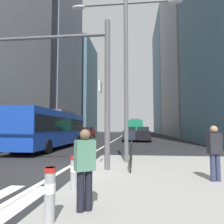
{
  "coord_description": "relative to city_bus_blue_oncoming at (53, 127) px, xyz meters",
  "views": [
    {
      "loc": [
        2.97,
        -8.49,
        1.73
      ],
      "look_at": [
        -0.5,
        23.3,
        4.26
      ],
      "focal_mm": 33.4,
      "sensor_mm": 36.0,
      "label": 1
    }
  ],
  "objects": [
    {
      "name": "city_bus_blue_oncoming",
      "position": [
        0.0,
        0.0,
        0.0
      ],
      "size": [
        2.77,
        12.19,
        3.4
      ],
      "color": "#14389E",
      "rests_on": "ground"
    },
    {
      "name": "office_tower_right_far",
      "position": [
        21.16,
        59.81,
        18.74
      ],
      "size": [
        12.02,
        25.88,
        41.16
      ],
      "primitive_type": "cube",
      "color": "slate",
      "rests_on": "ground"
    },
    {
      "name": "office_tower_left_mid",
      "position": [
        -11.84,
        24.45,
        19.8
      ],
      "size": [
        11.7,
        16.05,
        43.28
      ],
      "primitive_type": "cube",
      "color": "slate",
      "rests_on": "ground"
    },
    {
      "name": "pedestrian_walking",
      "position": [
        6.15,
        -13.57,
        -0.83
      ],
      "size": [
        0.45,
        0.4,
        1.57
      ],
      "color": "black",
      "rests_on": "median_island"
    },
    {
      "name": "ground_plane",
      "position": [
        4.16,
        10.87,
        -1.84
      ],
      "size": [
        160.0,
        160.0,
        0.0
      ],
      "primitive_type": "plane",
      "color": "black"
    },
    {
      "name": "pedestrian_railing",
      "position": [
        6.96,
        -8.56,
        -1.0
      ],
      "size": [
        0.06,
        3.06,
        0.98
      ],
      "color": "black",
      "rests_on": "median_island"
    },
    {
      "name": "car_receding_far",
      "position": [
        6.46,
        10.64,
        -0.85
      ],
      "size": [
        2.15,
        4.48,
        1.94
      ],
      "color": "#232838",
      "rests_on": "ground"
    },
    {
      "name": "office_tower_right_mid",
      "position": [
        21.16,
        31.22,
        22.71
      ],
      "size": [
        12.82,
        23.6,
        49.1
      ],
      "primitive_type": "cube",
      "color": "#9E9EA3",
      "rests_on": "ground"
    },
    {
      "name": "office_tower_left_far",
      "position": [
        -11.84,
        44.76,
        12.18
      ],
      "size": [
        12.25,
        16.3,
        28.03
      ],
      "primitive_type": "cube",
      "color": "slate",
      "rests_on": "ground"
    },
    {
      "name": "street_lamp_post",
      "position": [
        6.73,
        -7.69,
        3.45
      ],
      "size": [
        5.5,
        0.32,
        8.0
      ],
      "color": "#56565B",
      "rests_on": "median_island"
    },
    {
      "name": "bollard_right",
      "position": [
        5.5,
        -9.89,
        -1.17
      ],
      "size": [
        0.2,
        0.2,
        0.93
      ],
      "color": "#99999E",
      "rests_on": "median_island"
    },
    {
      "name": "traffic_signal_gantry",
      "position": [
        3.65,
        -9.51,
        2.32
      ],
      "size": [
        7.09,
        0.65,
        6.0
      ],
      "color": "#515156",
      "rests_on": "median_island"
    },
    {
      "name": "bollard_left",
      "position": [
        5.53,
        -12.21,
        -1.21
      ],
      "size": [
        0.2,
        0.2,
        0.85
      ],
      "color": "#99999E",
      "rests_on": "median_island"
    },
    {
      "name": "pedestrian_waiting",
      "position": [
        9.54,
        -10.93,
        -0.76
      ],
      "size": [
        0.42,
        0.31,
        1.67
      ],
      "color": "#2D334C",
      "rests_on": "median_island"
    },
    {
      "name": "city_bus_red_receding",
      "position": [
        7.34,
        22.16,
        -0.0
      ],
      "size": [
        2.92,
        10.89,
        3.4
      ],
      "color": "#198456",
      "rests_on": "ground"
    },
    {
      "name": "lane_centre_line",
      "position": [
        4.16,
        20.87,
        -1.83
      ],
      "size": [
        0.2,
        80.0,
        0.01
      ],
      "primitive_type": "cube",
      "color": "beige",
      "rests_on": "ground"
    },
    {
      "name": "car_oncoming_far",
      "position": [
        -2.88,
        13.95,
        -0.85
      ],
      "size": [
        2.05,
        4.42,
        1.94
      ],
      "color": "gold",
      "rests_on": "ground"
    },
    {
      "name": "city_bus_red_distant",
      "position": [
        6.82,
        40.11,
        -0.0
      ],
      "size": [
        2.73,
        11.72,
        3.4
      ],
      "color": "red",
      "rests_on": "ground"
    },
    {
      "name": "median_island",
      "position": [
        9.66,
        -10.13,
        -1.76
      ],
      "size": [
        9.0,
        10.0,
        0.15
      ],
      "primitive_type": "cube",
      "color": "gray",
      "rests_on": "ground"
    },
    {
      "name": "car_receding_near",
      "position": [
        8.2,
        10.27,
        -0.85
      ],
      "size": [
        2.15,
        4.21,
        1.94
      ],
      "color": "black",
      "rests_on": "ground"
    },
    {
      "name": "bollard_front",
      "position": [
        5.68,
        -14.13,
        -1.18
      ],
      "size": [
        0.2,
        0.2,
        0.92
      ],
      "color": "#99999E",
      "rests_on": "median_island"
    },
    {
      "name": "car_oncoming_mid",
      "position": [
        -1.45,
        19.75,
        -0.85
      ],
      "size": [
        2.2,
        4.45,
        1.94
      ],
      "color": "maroon",
      "rests_on": "ground"
    }
  ]
}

